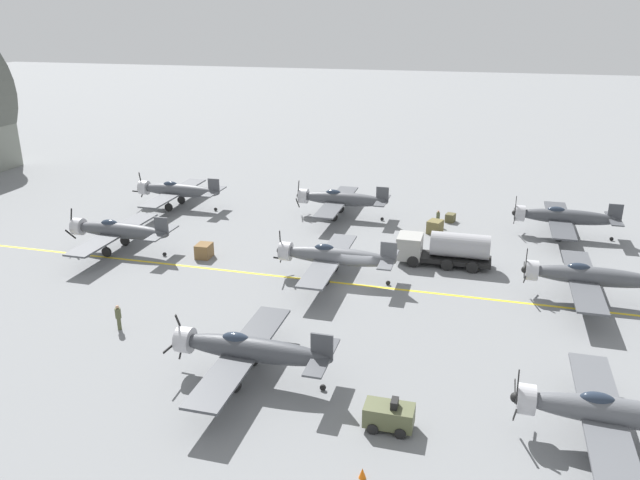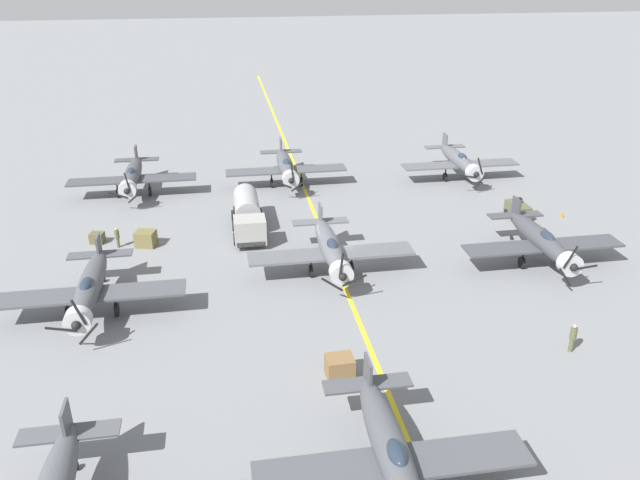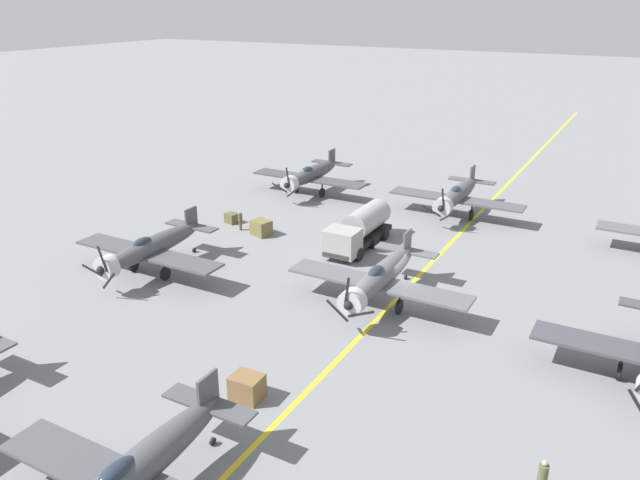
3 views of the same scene
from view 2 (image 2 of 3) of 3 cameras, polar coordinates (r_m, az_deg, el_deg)
ground_plane at (r=47.89m, az=1.25°, el=-1.82°), size 400.00×400.00×0.00m
taxiway_stripe at (r=47.89m, az=1.25°, el=-1.82°), size 0.30×160.00×0.01m
airplane_near_center at (r=62.89m, az=-3.14°, el=6.75°), size 12.00×9.98×3.79m
airplane_mid_left at (r=49.17m, az=19.59°, el=-0.02°), size 12.00×9.98×3.67m
airplane_far_center at (r=28.33m, az=6.56°, el=-18.74°), size 12.00×9.98×3.76m
airplane_near_left at (r=66.12m, az=12.61°, el=7.09°), size 12.00×9.98×3.72m
airplane_mid_center at (r=45.11m, az=0.97°, el=-0.74°), size 12.00×9.98×3.80m
airplane_mid_right at (r=42.50m, az=-20.31°, el=-4.11°), size 12.00×9.98×3.74m
airplane_near_right at (r=62.74m, az=-16.78°, el=5.67°), size 12.00×9.98×3.79m
fuel_tanker at (r=52.44m, az=-6.62°, el=2.27°), size 2.68×8.00×2.98m
tow_tractor at (r=57.86m, az=17.63°, el=2.66°), size 1.57×2.60×1.79m
ground_crew_walking at (r=39.79m, az=22.12°, el=-8.20°), size 0.40×0.40×1.84m
ground_crew_inspecting at (r=52.08m, az=-18.05°, el=0.28°), size 0.37×0.37×1.68m
supply_crate_by_tanker at (r=51.81m, az=-15.65°, el=0.13°), size 1.81×1.64×1.27m
supply_crate_mid_lane at (r=53.63m, az=-19.70°, el=0.19°), size 1.22×1.09×0.87m
supply_crate_outboard at (r=35.16m, az=1.82°, el=-11.53°), size 1.57×1.32×1.26m
traffic_cone at (r=59.47m, az=21.29°, el=2.17°), size 0.36×0.36×0.55m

